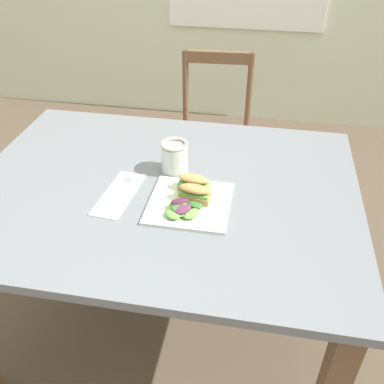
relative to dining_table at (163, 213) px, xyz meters
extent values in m
plane|color=brown|center=(-0.14, 0.10, -0.63)|extent=(8.83, 8.83, 0.00)
cube|color=slate|center=(0.00, 0.00, 0.10)|extent=(1.29, 0.98, 0.03)
cube|color=brown|center=(-0.58, 0.42, -0.27)|extent=(0.07, 0.07, 0.71)
cube|color=brown|center=(0.58, 0.42, -0.27)|extent=(0.07, 0.07, 0.71)
cylinder|color=brown|center=(-0.10, 0.67, -0.41)|extent=(0.03, 0.03, 0.43)
cylinder|color=brown|center=(0.24, 0.69, -0.41)|extent=(0.03, 0.03, 0.43)
cylinder|color=brown|center=(-0.12, 1.01, -0.41)|extent=(0.03, 0.03, 0.43)
cylinder|color=brown|center=(0.22, 1.03, -0.41)|extent=(0.03, 0.03, 0.43)
cube|color=brown|center=(0.06, 0.85, -0.19)|extent=(0.42, 0.42, 0.02)
cylinder|color=brown|center=(-0.12, 1.02, 0.03)|extent=(0.03, 0.03, 0.42)
cylinder|color=brown|center=(0.22, 1.04, 0.03)|extent=(0.03, 0.03, 0.42)
cube|color=brown|center=(0.05, 1.03, 0.21)|extent=(0.36, 0.05, 0.06)
cube|color=beige|center=(0.11, -0.08, 0.12)|extent=(0.25, 0.25, 0.01)
cube|color=tan|center=(0.12, -0.07, 0.13)|extent=(0.10, 0.06, 0.02)
cube|color=#6B9E47|center=(0.12, -0.06, 0.15)|extent=(0.10, 0.06, 0.01)
ellipsoid|color=tan|center=(0.12, -0.07, 0.17)|extent=(0.11, 0.06, 0.02)
cube|color=tan|center=(0.11, -0.02, 0.13)|extent=(0.10, 0.06, 0.02)
cube|color=#6B9E47|center=(0.11, -0.01, 0.15)|extent=(0.10, 0.06, 0.01)
ellipsoid|color=tan|center=(0.11, -0.02, 0.17)|extent=(0.11, 0.06, 0.02)
ellipsoid|color=#84A84C|center=(0.07, -0.12, 0.13)|extent=(0.05, 0.07, 0.02)
ellipsoid|color=#6B9E47|center=(0.10, -0.15, 0.13)|extent=(0.05, 0.06, 0.01)
ellipsoid|color=#6B9E47|center=(0.08, -0.14, 0.13)|extent=(0.05, 0.04, 0.01)
ellipsoid|color=#4C2338|center=(0.09, -0.12, 0.15)|extent=(0.07, 0.05, 0.02)
ellipsoid|color=#6B9E47|center=(0.07, -0.16, 0.13)|extent=(0.07, 0.06, 0.02)
ellipsoid|color=#518438|center=(0.09, -0.11, 0.15)|extent=(0.05, 0.05, 0.01)
ellipsoid|color=#6B9E47|center=(0.12, -0.09, 0.13)|extent=(0.05, 0.04, 0.01)
ellipsoid|color=#3D7033|center=(0.13, -0.10, 0.13)|extent=(0.06, 0.05, 0.01)
ellipsoid|color=#3D7033|center=(0.08, -0.13, 0.14)|extent=(0.05, 0.07, 0.01)
ellipsoid|color=#3D7033|center=(0.08, -0.12, 0.14)|extent=(0.04, 0.03, 0.01)
ellipsoid|color=#518438|center=(0.08, -0.11, 0.14)|extent=(0.06, 0.05, 0.01)
ellipsoid|color=#602D47|center=(0.10, -0.14, 0.14)|extent=(0.07, 0.07, 0.02)
ellipsoid|color=#6B9E47|center=(0.13, -0.15, 0.13)|extent=(0.06, 0.07, 0.02)
ellipsoid|color=#518438|center=(0.09, -0.12, 0.14)|extent=(0.05, 0.05, 0.01)
ellipsoid|color=#84A84C|center=(0.09, -0.12, 0.14)|extent=(0.05, 0.06, 0.01)
ellipsoid|color=#518438|center=(0.08, -0.11, 0.14)|extent=(0.05, 0.06, 0.02)
cube|color=white|center=(-0.13, -0.07, 0.12)|extent=(0.12, 0.26, 0.00)
cube|color=silver|center=(-0.13, -0.09, 0.12)|extent=(0.02, 0.14, 0.00)
cube|color=silver|center=(-0.12, 0.00, 0.12)|extent=(0.03, 0.05, 0.00)
cube|color=#38383D|center=(-0.11, 0.00, 0.12)|extent=(0.01, 0.03, 0.00)
cube|color=#38383D|center=(-0.12, 0.01, 0.12)|extent=(0.01, 0.03, 0.00)
cube|color=#38383D|center=(-0.13, 0.01, 0.12)|extent=(0.01, 0.03, 0.00)
cylinder|color=#C67528|center=(0.02, 0.10, 0.16)|extent=(0.08, 0.08, 0.08)
cylinder|color=silver|center=(0.02, 0.10, 0.17)|extent=(0.09, 0.09, 0.10)
torus|color=#B7B29E|center=(0.02, 0.10, 0.22)|extent=(0.09, 0.09, 0.01)
camera|label=1|loc=(0.31, -1.13, 0.94)|focal=40.18mm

